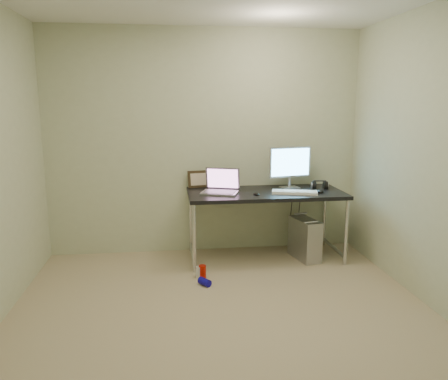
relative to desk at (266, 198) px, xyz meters
The scene contains 18 objects.
floor 1.66m from the desk, 114.33° to the right, with size 3.50×3.50×0.00m, color tan.
wall_back 0.93m from the desk, 149.59° to the left, with size 3.50×0.02×2.50m, color beige.
wall_right 1.87m from the desk, 50.88° to the right, with size 0.02×3.50×2.50m, color beige.
desk is the anchor object (origin of this frame).
tower_computer 0.63m from the desk, 10.83° to the right, with size 0.28×0.46×0.48m.
cable_a 0.57m from the desk, 39.82° to the left, with size 0.01×0.01×0.70m, color black.
cable_b 0.63m from the desk, 32.27° to the left, with size 0.01×0.01×0.72m, color black.
can_red 1.07m from the desk, 146.11° to the right, with size 0.07×0.07×0.13m, color #B91206.
can_white 1.10m from the desk, 147.67° to the right, with size 0.06×0.06×0.12m, color silver.
can_blue 1.18m from the desk, 137.12° to the right, with size 0.07×0.07×0.13m, color #1009A1.
laptop 0.51m from the desk, behind, with size 0.45×0.41×0.26m.
monitor 0.49m from the desk, 26.55° to the left, with size 0.50×0.18×0.47m.
keyboard 0.33m from the desk, 26.77° to the right, with size 0.47×0.15×0.03m, color white.
mouse_right 0.59m from the desk, 11.82° to the right, with size 0.08×0.12×0.04m, color black.
mouse_left 0.22m from the desk, 131.17° to the right, with size 0.06×0.10×0.03m, color black.
headphones 0.65m from the desk, ahead, with size 0.19×0.11×0.12m.
picture_frame 0.79m from the desk, 155.49° to the left, with size 0.24×0.03×0.19m, color black.
webcam 0.49m from the desk, 148.83° to the left, with size 0.04×0.03×0.12m.
Camera 1 is at (-0.41, -3.14, 1.70)m, focal length 35.00 mm.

